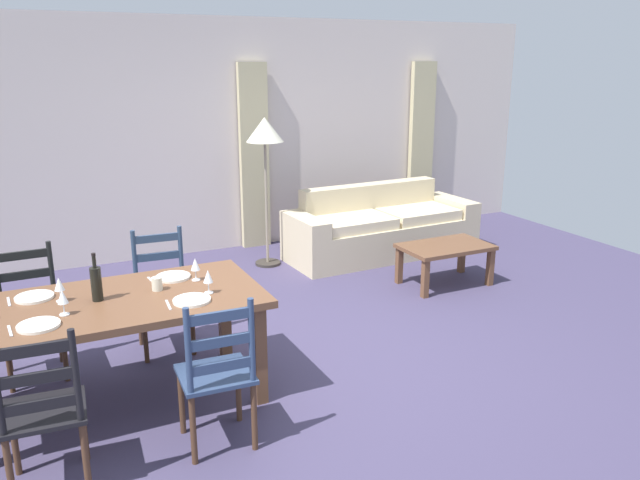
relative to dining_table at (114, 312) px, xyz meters
The scene contains 26 objects.
ground_plane 1.46m from the dining_table, ahead, with size 9.60×9.60×0.02m, color #3F3956.
wall_far 3.59m from the dining_table, 68.44° to the left, with size 9.60×0.16×2.70m, color beige.
curtain_panel_left 3.82m from the dining_table, 55.77° to the left, with size 0.35×0.08×2.20m, color #BDB387.
curtain_panel_right 5.53m from the dining_table, 34.68° to the left, with size 0.35×0.08×2.20m, color #BDB387.
dining_table is the anchor object (origin of this frame).
dining_chair_near_left 0.91m from the dining_table, 122.88° to the right, with size 0.45×0.43×0.96m.
dining_chair_near_right 0.89m from the dining_table, 58.83° to the right, with size 0.44×0.42×0.96m.
dining_chair_far_left 0.89m from the dining_table, 123.85° to the left, with size 0.43×0.41×0.96m.
dining_chair_far_right 0.91m from the dining_table, 58.20° to the left, with size 0.45×0.43×0.96m.
dinner_plate_near_left 0.52m from the dining_table, 150.95° to the right, with size 0.24×0.24×0.02m, color white.
fork_near_left 0.66m from the dining_table, 157.38° to the right, with size 0.02×0.17×0.01m, color silver.
dinner_plate_near_right 0.52m from the dining_table, 29.05° to the right, with size 0.24×0.24×0.02m, color white.
fork_near_right 0.40m from the dining_table, 39.81° to the right, with size 0.02×0.17×0.01m, color silver.
dinner_plate_far_left 0.52m from the dining_table, 150.95° to the left, with size 0.24×0.24×0.02m, color white.
fork_far_left 0.66m from the dining_table, 157.38° to the left, with size 0.02×0.17×0.01m, color silver.
dinner_plate_far_right 0.52m from the dining_table, 29.05° to the left, with size 0.24×0.24×0.02m, color white.
fork_far_right 0.40m from the dining_table, 39.81° to the left, with size 0.02×0.17×0.01m, color silver.
wine_bottle 0.22m from the dining_table, 158.08° to the left, with size 0.07×0.07×0.32m.
wine_glass_near_left 0.38m from the dining_table, 156.97° to the right, with size 0.06×0.06×0.16m.
wine_glass_near_right 0.64m from the dining_table, 14.44° to the right, with size 0.06×0.06×0.16m.
wine_glass_far_left 0.38m from the dining_table, 158.49° to the left, with size 0.06×0.06×0.16m.
wine_glass_far_right 0.63m from the dining_table, 12.83° to the left, with size 0.06×0.06×0.16m.
coffee_cup_primary 0.33m from the dining_table, 10.31° to the left, with size 0.07×0.07×0.09m, color beige.
couch 4.01m from the dining_table, 33.35° to the left, with size 2.31×0.89×0.80m.
coffee_table 3.53m from the dining_table, 16.15° to the left, with size 0.90×0.56×0.42m.
standing_lamp 3.19m from the dining_table, 50.15° to the left, with size 0.40×0.40×1.64m.
Camera 1 is at (-1.76, -3.98, 2.24)m, focal length 35.62 mm.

